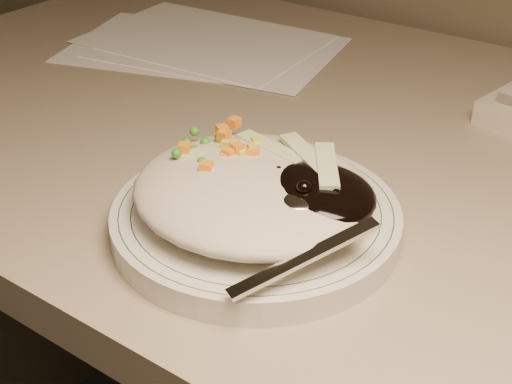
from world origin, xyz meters
The scene contains 5 objects.
desk centered at (0.00, 1.38, 0.54)m, with size 1.40×0.70×0.74m.
plate centered at (-0.06, 1.19, 0.75)m, with size 0.23×0.23×0.02m, color silver.
plate_rim centered at (-0.06, 1.19, 0.76)m, with size 0.22×0.22×0.00m.
meal centered at (-0.06, 1.19, 0.78)m, with size 0.21×0.19×0.05m.
papers centered at (-0.37, 1.50, 0.74)m, with size 0.38×0.30×0.00m.
Camera 1 is at (0.22, 0.80, 1.07)m, focal length 50.00 mm.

